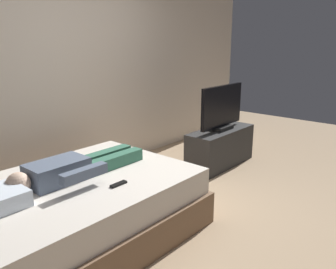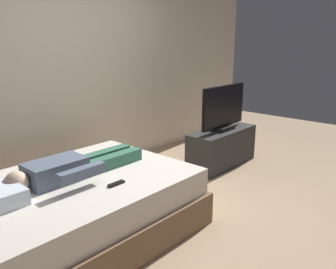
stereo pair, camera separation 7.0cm
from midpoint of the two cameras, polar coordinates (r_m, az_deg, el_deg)
ground_plane at (r=3.43m, az=2.09°, el=-13.75°), size 10.00×10.00×0.00m
back_wall at (r=4.57m, az=-12.40°, el=11.63°), size 6.40×0.10×2.80m
bed at (r=3.12m, az=-15.37°, el=-12.00°), size 2.01×1.44×0.54m
person at (r=3.04m, az=-16.04°, el=-5.42°), size 1.26×0.46×0.18m
remote at (r=2.84m, az=-8.80°, el=-8.02°), size 0.15×0.04×0.02m
tv_stand at (r=4.78m, az=8.14°, el=-2.07°), size 1.10×0.40×0.50m
tv at (r=4.65m, az=8.38°, el=4.23°), size 0.88×0.20×0.59m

